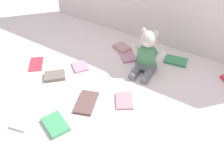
# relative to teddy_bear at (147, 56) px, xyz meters

# --- Properties ---
(ground_plane) EXTENTS (3.20, 3.20, 0.00)m
(ground_plane) POSITION_rel_teddy_bear_xyz_m (-0.08, -0.13, -0.09)
(ground_plane) COLOR silver
(teddy_bear) EXTENTS (0.19, 0.18, 0.23)m
(teddy_bear) POSITION_rel_teddy_bear_xyz_m (0.00, 0.00, 0.00)
(teddy_bear) COLOR #4C8C59
(teddy_bear) RESTS_ON ground_plane
(book_case_1) EXTENTS (0.12, 0.11, 0.01)m
(book_case_1) POSITION_rel_teddy_bear_xyz_m (-0.30, -0.17, -0.08)
(book_case_1) COLOR #B87991
(book_case_1) RESTS_ON ground_plane
(book_case_2) EXTENTS (0.12, 0.12, 0.02)m
(book_case_2) POSITION_rel_teddy_bear_xyz_m (-0.35, -0.30, -0.08)
(book_case_2) COLOR #685B54
(book_case_2) RESTS_ON ground_plane
(book_case_3) EXTENTS (0.13, 0.14, 0.01)m
(book_case_3) POSITION_rel_teddy_bear_xyz_m (-0.51, -0.28, -0.08)
(book_case_3) COLOR red
(book_case_3) RESTS_ON ground_plane
(book_case_4) EXTENTS (0.11, 0.10, 0.02)m
(book_case_4) POSITION_rel_teddy_bear_xyz_m (-0.20, 0.10, -0.08)
(book_case_4) COLOR tan
(book_case_4) RESTS_ON ground_plane
(book_case_5) EXTENTS (0.13, 0.09, 0.02)m
(book_case_5) POSITION_rel_teddy_bear_xyz_m (0.11, 0.15, -0.08)
(book_case_5) COLOR #398958
(book_case_5) RESTS_ON ground_plane
(book_case_7) EXTENTS (0.10, 0.15, 0.01)m
(book_case_7) POSITION_rel_teddy_bear_xyz_m (-0.27, -0.56, -0.08)
(book_case_7) COLOR white
(book_case_7) RESTS_ON ground_plane
(book_case_8) EXTENTS (0.12, 0.16, 0.01)m
(book_case_8) POSITION_rel_teddy_bear_xyz_m (-0.11, -0.36, -0.08)
(book_case_8) COLOR brown
(book_case_8) RESTS_ON ground_plane
(book_case_10) EXTENTS (0.13, 0.13, 0.01)m
(book_case_10) POSITION_rel_teddy_bear_xyz_m (-0.13, 0.05, -0.08)
(book_case_10) COLOR #AE778C
(book_case_10) RESTS_ON ground_plane
(book_case_11) EXTENTS (0.14, 0.12, 0.02)m
(book_case_11) POSITION_rel_teddy_bear_xyz_m (-0.14, -0.53, -0.08)
(book_case_11) COLOR #3D8D5A
(book_case_11) RESTS_ON ground_plane
(book_case_12) EXTENTS (0.12, 0.13, 0.01)m
(book_case_12) POSITION_rel_teddy_bear_xyz_m (0.03, -0.26, -0.08)
(book_case_12) COLOR #B1757F
(book_case_12) RESTS_ON ground_plane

